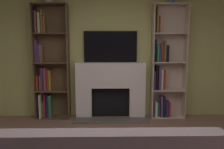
{
  "coord_description": "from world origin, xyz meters",
  "views": [
    {
      "loc": [
        -0.07,
        -2.34,
        1.6
      ],
      "look_at": [
        0.0,
        1.05,
        1.1
      ],
      "focal_mm": 39.46,
      "sensor_mm": 36.0,
      "label": 1
    }
  ],
  "objects_px": {
    "fireplace": "(111,89)",
    "bookshelf_right": "(164,68)",
    "tv": "(110,47)",
    "bookshelf_left": "(48,67)"
  },
  "relations": [
    {
      "from": "fireplace",
      "to": "bookshelf_left",
      "type": "distance_m",
      "value": 1.31
    },
    {
      "from": "tv",
      "to": "bookshelf_left",
      "type": "relative_size",
      "value": 0.47
    },
    {
      "from": "fireplace",
      "to": "bookshelf_right",
      "type": "bearing_deg",
      "value": 0.97
    },
    {
      "from": "fireplace",
      "to": "bookshelf_right",
      "type": "xyz_separation_m",
      "value": [
        1.08,
        0.02,
        0.41
      ]
    },
    {
      "from": "fireplace",
      "to": "bookshelf_right",
      "type": "relative_size",
      "value": 0.66
    },
    {
      "from": "tv",
      "to": "bookshelf_right",
      "type": "bearing_deg",
      "value": -3.51
    },
    {
      "from": "fireplace",
      "to": "bookshelf_right",
      "type": "height_order",
      "value": "bookshelf_right"
    },
    {
      "from": "bookshelf_left",
      "to": "bookshelf_right",
      "type": "relative_size",
      "value": 1.0
    },
    {
      "from": "fireplace",
      "to": "tv",
      "type": "height_order",
      "value": "tv"
    },
    {
      "from": "bookshelf_left",
      "to": "tv",
      "type": "bearing_deg",
      "value": 3.14
    }
  ]
}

